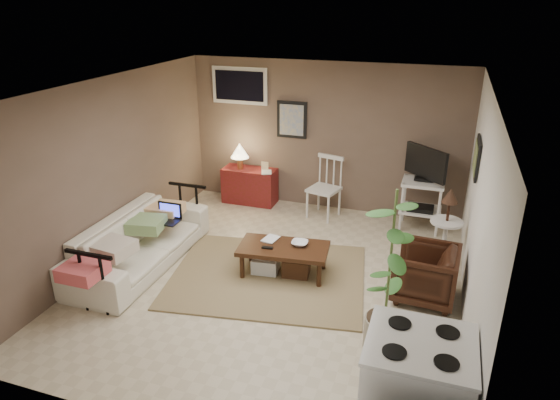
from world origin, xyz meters
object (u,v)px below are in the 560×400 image
(sofa, at_px, (139,234))
(stove, at_px, (415,396))
(side_table, at_px, (447,219))
(coffee_table, at_px, (283,258))
(spindle_chair, at_px, (324,189))
(potted_plant, at_px, (390,267))
(red_console, at_px, (249,182))
(tv_stand, at_px, (423,187))
(armchair, at_px, (425,271))

(sofa, relative_size, stove, 2.20)
(stove, bearing_deg, side_table, 87.29)
(coffee_table, bearing_deg, sofa, -169.63)
(spindle_chair, bearing_deg, potted_plant, -65.53)
(sofa, height_order, stove, stove)
(spindle_chair, bearing_deg, side_table, -30.14)
(potted_plant, bearing_deg, side_table, 75.06)
(red_console, relative_size, tv_stand, 0.81)
(red_console, xyz_separation_m, stove, (3.08, -4.29, 0.15))
(side_table, height_order, potted_plant, potted_plant)
(side_table, height_order, stove, side_table)
(tv_stand, bearing_deg, potted_plant, -92.60)
(red_console, distance_m, tv_stand, 2.88)
(potted_plant, bearing_deg, spindle_chair, 114.47)
(potted_plant, bearing_deg, stove, -72.38)
(tv_stand, bearing_deg, red_console, 176.91)
(tv_stand, relative_size, potted_plant, 0.73)
(side_table, bearing_deg, armchair, -102.35)
(potted_plant, bearing_deg, tv_stand, 87.40)
(coffee_table, relative_size, potted_plant, 0.67)
(potted_plant, height_order, stove, potted_plant)
(spindle_chair, height_order, stove, stove)
(red_console, height_order, potted_plant, potted_plant)
(side_table, xyz_separation_m, potted_plant, (-0.51, -1.90, 0.25))
(sofa, bearing_deg, spindle_chair, -39.97)
(stove, bearing_deg, sofa, 153.16)
(coffee_table, relative_size, red_console, 1.13)
(spindle_chair, relative_size, tv_stand, 0.76)
(coffee_table, bearing_deg, tv_stand, 51.64)
(sofa, bearing_deg, red_console, -12.80)
(coffee_table, relative_size, tv_stand, 0.92)
(stove, bearing_deg, red_console, 125.69)
(red_console, bearing_deg, potted_plant, -49.18)
(side_table, xyz_separation_m, armchair, (-0.18, -0.84, -0.32))
(tv_stand, bearing_deg, stove, -86.85)
(spindle_chair, bearing_deg, sofa, -129.97)
(sofa, relative_size, armchair, 3.15)
(side_table, bearing_deg, coffee_table, -155.79)
(spindle_chair, distance_m, side_table, 2.17)
(sofa, relative_size, tv_stand, 1.75)
(potted_plant, relative_size, stove, 1.71)
(coffee_table, distance_m, red_console, 2.49)
(coffee_table, distance_m, side_table, 2.15)
(red_console, bearing_deg, armchair, -34.41)
(sofa, distance_m, spindle_chair, 2.99)
(armchair, relative_size, stove, 0.70)
(red_console, height_order, tv_stand, tv_stand)
(armchair, bearing_deg, side_table, 171.42)
(sofa, bearing_deg, tv_stand, -56.06)
(sofa, xyz_separation_m, side_table, (3.79, 1.20, 0.24))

